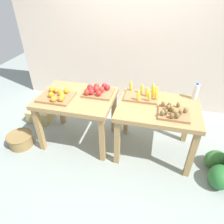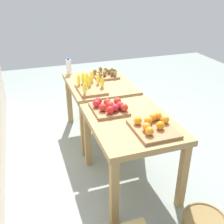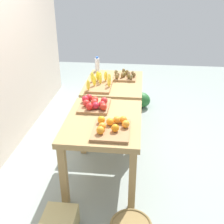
% 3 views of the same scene
% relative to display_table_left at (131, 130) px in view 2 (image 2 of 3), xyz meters
% --- Properties ---
extents(ground_plane, '(8.00, 8.00, 0.00)m').
position_rel_display_table_left_xyz_m(ground_plane, '(0.56, 0.00, -0.66)').
color(ground_plane, gray).
extents(display_table_left, '(1.04, 0.80, 0.77)m').
position_rel_display_table_left_xyz_m(display_table_left, '(0.00, 0.00, 0.00)').
color(display_table_left, '#9E7C4B').
rests_on(display_table_left, ground_plane).
extents(display_table_right, '(1.04, 0.80, 0.77)m').
position_rel_display_table_left_xyz_m(display_table_right, '(1.12, 0.00, 0.00)').
color(display_table_right, '#9E7C4B').
rests_on(display_table_right, ground_plane).
extents(orange_bin, '(0.44, 0.37, 0.11)m').
position_rel_display_table_left_xyz_m(orange_bin, '(-0.23, -0.11, 0.15)').
color(orange_bin, '#976C44').
rests_on(orange_bin, display_table_left).
extents(apple_bin, '(0.40, 0.35, 0.11)m').
position_rel_display_table_left_xyz_m(apple_bin, '(0.26, 0.14, 0.16)').
color(apple_bin, '#976C44').
rests_on(apple_bin, display_table_left).
extents(banana_crate, '(0.44, 0.33, 0.17)m').
position_rel_display_table_left_xyz_m(banana_crate, '(0.91, 0.18, 0.16)').
color(banana_crate, '#976C44').
rests_on(banana_crate, display_table_right).
extents(kiwi_bin, '(0.36, 0.33, 0.10)m').
position_rel_display_table_left_xyz_m(kiwi_bin, '(1.29, -0.15, 0.15)').
color(kiwi_bin, '#976C44').
rests_on(kiwi_bin, display_table_right).
extents(water_bottle, '(0.07, 0.07, 0.23)m').
position_rel_display_table_left_xyz_m(water_bottle, '(1.57, 0.31, 0.22)').
color(water_bottle, silver).
rests_on(water_bottle, display_table_right).
extents(watermelon_pile, '(0.54, 0.69, 0.48)m').
position_rel_display_table_left_xyz_m(watermelon_pile, '(2.04, -0.25, -0.48)').
color(watermelon_pile, '#2A702C').
rests_on(watermelon_pile, ground_plane).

